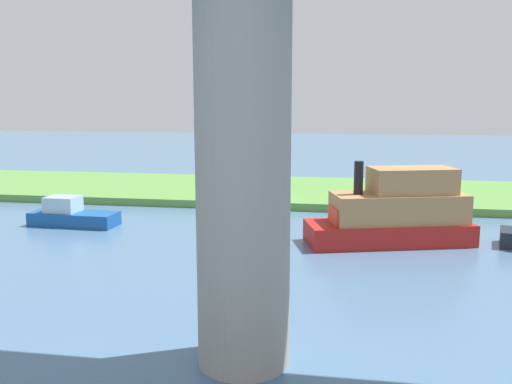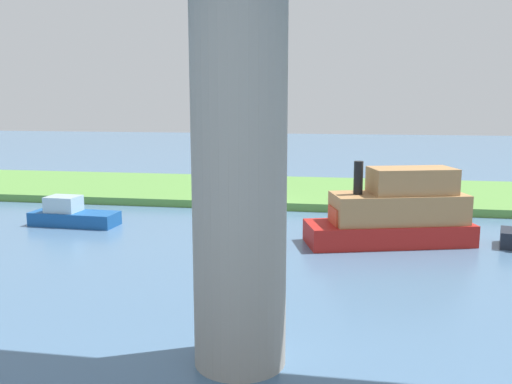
{
  "view_description": "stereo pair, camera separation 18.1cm",
  "coord_description": "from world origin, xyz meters",
  "px_view_note": "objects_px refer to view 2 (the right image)",
  "views": [
    {
      "loc": [
        -5.66,
        32.93,
        6.76
      ],
      "look_at": [
        -1.06,
        5.0,
        2.0
      ],
      "focal_mm": 38.25,
      "sensor_mm": 36.0,
      "label": 1
    },
    {
      "loc": [
        -5.83,
        32.9,
        6.76
      ],
      "look_at": [
        -1.06,
        5.0,
        2.0
      ],
      "focal_mm": 38.25,
      "sensor_mm": 36.0,
      "label": 2
    }
  ],
  "objects_px": {
    "bridge_pylon": "(239,167)",
    "motorboat_red": "(72,215)",
    "person_on_bank": "(250,183)",
    "pontoon_yellow": "(395,213)",
    "mooring_post": "(212,192)"
  },
  "relations": [
    {
      "from": "person_on_bank",
      "to": "mooring_post",
      "type": "bearing_deg",
      "value": 54.45
    },
    {
      "from": "pontoon_yellow",
      "to": "person_on_bank",
      "type": "bearing_deg",
      "value": -49.07
    },
    {
      "from": "person_on_bank",
      "to": "pontoon_yellow",
      "type": "bearing_deg",
      "value": 130.93
    },
    {
      "from": "bridge_pylon",
      "to": "person_on_bank",
      "type": "distance_m",
      "value": 23.88
    },
    {
      "from": "pontoon_yellow",
      "to": "motorboat_red",
      "type": "bearing_deg",
      "value": -3.53
    },
    {
      "from": "pontoon_yellow",
      "to": "bridge_pylon",
      "type": "bearing_deg",
      "value": 69.33
    },
    {
      "from": "motorboat_red",
      "to": "pontoon_yellow",
      "type": "bearing_deg",
      "value": 176.47
    },
    {
      "from": "person_on_bank",
      "to": "mooring_post",
      "type": "distance_m",
      "value": 3.43
    },
    {
      "from": "mooring_post",
      "to": "pontoon_yellow",
      "type": "height_order",
      "value": "pontoon_yellow"
    },
    {
      "from": "bridge_pylon",
      "to": "motorboat_red",
      "type": "height_order",
      "value": "bridge_pylon"
    },
    {
      "from": "person_on_bank",
      "to": "pontoon_yellow",
      "type": "relative_size",
      "value": 0.17
    },
    {
      "from": "bridge_pylon",
      "to": "motorboat_red",
      "type": "relative_size",
      "value": 2.12
    },
    {
      "from": "pontoon_yellow",
      "to": "motorboat_red",
      "type": "xyz_separation_m",
      "value": [
        17.13,
        -1.06,
        -0.91
      ]
    },
    {
      "from": "bridge_pylon",
      "to": "pontoon_yellow",
      "type": "bearing_deg",
      "value": -110.67
    },
    {
      "from": "bridge_pylon",
      "to": "mooring_post",
      "type": "height_order",
      "value": "bridge_pylon"
    }
  ]
}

